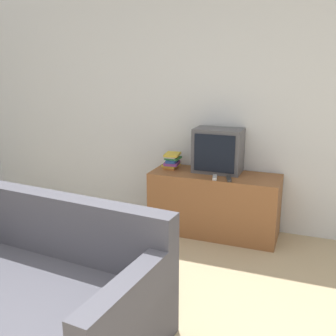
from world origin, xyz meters
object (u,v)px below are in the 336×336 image
Objects in this scene: remote_on_stand at (215,177)px; remote_secondary at (229,179)px; tv_stand at (214,204)px; couch at (30,293)px; television at (218,150)px; book_stack at (172,161)px.

remote_on_stand is 0.15m from remote_secondary.
couch is at bearing -110.41° from tv_stand.
television is at bearing 125.63° from remote_secondary.
remote_secondary is (0.14, 0.01, 0.00)m from remote_on_stand.
book_stack is at bearing -175.54° from television.
remote_secondary is at bearing 68.36° from couch.
couch reaches higher than remote_secondary.
remote_secondary reaches higher than tv_stand.
television is at bearing 4.46° from book_stack.
remote_secondary is at bearing -17.27° from book_stack.
tv_stand is at bearing 74.59° from couch.
remote_on_stand is at bearing -76.49° from tv_stand.
tv_stand is at bearing 138.89° from remote_secondary.
book_stack is at bearing 162.73° from remote_secondary.
tv_stand is 0.67m from book_stack.
book_stack is (-0.52, 0.06, 0.43)m from tv_stand.
tv_stand is 0.39m from remote_on_stand.
television is at bearing 98.63° from remote_on_stand.
remote_on_stand and remote_secondary have the same top height.
book_stack is 1.43× the size of remote_on_stand.
television is 2.37m from couch.
couch is (-0.77, -2.16, -0.63)m from television.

